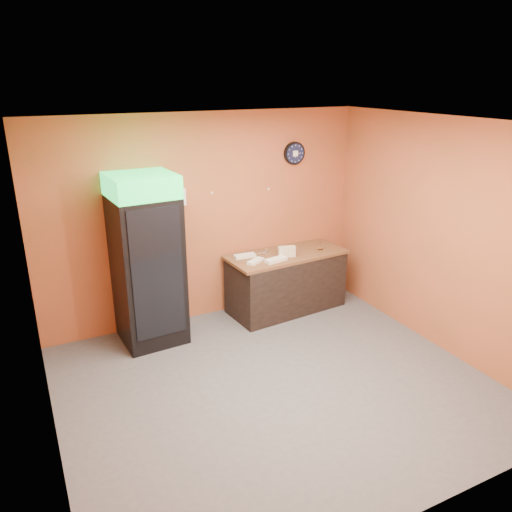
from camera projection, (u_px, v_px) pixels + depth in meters
floor at (276, 385)px, 5.50m from camera, size 4.50×4.50×0.00m
back_wall at (206, 219)px, 6.70m from camera, size 4.50×0.02×2.80m
left_wall at (37, 311)px, 4.08m from camera, size 0.02×4.00×2.80m
right_wall at (442, 237)px, 5.97m from camera, size 0.02×4.00×2.80m
ceiling at (280, 124)px, 4.54m from camera, size 4.50×4.00×0.02m
beverage_cooler at (148, 264)px, 6.10m from camera, size 0.80×0.81×2.15m
prep_counter at (286, 283)px, 7.18m from camera, size 1.69×0.87×0.82m
wall_clock at (294, 153)px, 6.97m from camera, size 0.32×0.06×0.32m
wall_phone at (181, 197)px, 6.39m from camera, size 0.12×0.10×0.22m
butcher_paper at (287, 255)px, 7.03m from camera, size 1.74×0.84×0.04m
sub_roll_stack at (287, 252)px, 6.87m from camera, size 0.25×0.14×0.15m
wrapped_sandwich_left at (255, 261)px, 6.67m from camera, size 0.29×0.22×0.04m
wrapped_sandwich_mid at (276, 260)px, 6.72m from camera, size 0.33×0.17×0.04m
wrapped_sandwich_right at (245, 256)px, 6.86m from camera, size 0.30×0.13×0.04m
kitchen_tool at (266, 251)px, 7.03m from camera, size 0.06×0.06×0.06m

